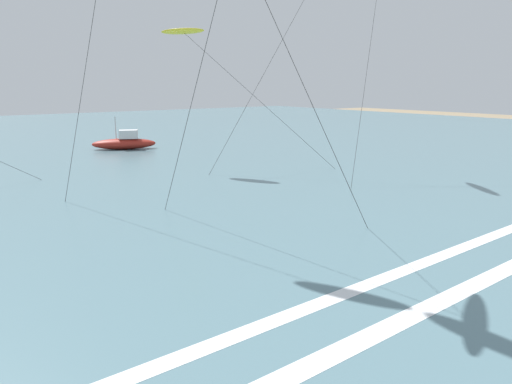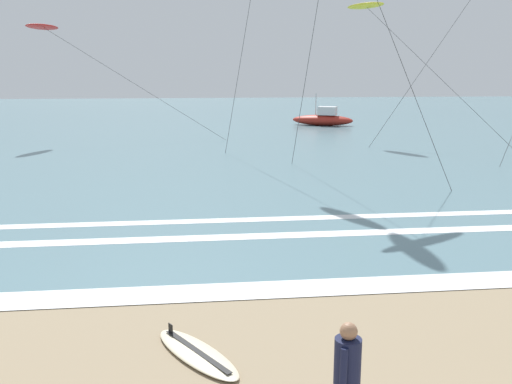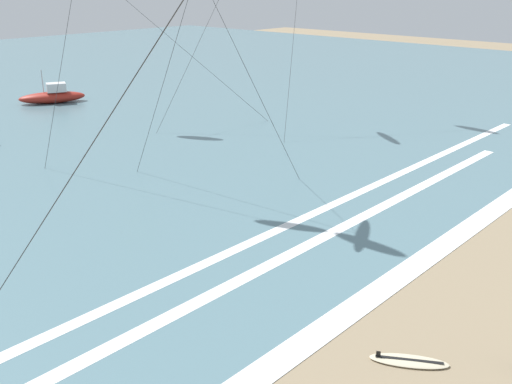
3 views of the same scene
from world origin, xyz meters
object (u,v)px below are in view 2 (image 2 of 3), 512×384
at_px(surfer_background_far, 347,373).
at_px(kite_yellow_low_near, 366,7).
at_px(surfboard_right_spare, 197,353).
at_px(offshore_boat, 323,119).
at_px(kite_red_mid_center, 44,28).

height_order(surfer_background_far, kite_yellow_low_near, kite_yellow_low_near).
bearing_deg(surfboard_right_spare, offshore_boat, 73.86).
distance_m(surfboard_right_spare, kite_red_mid_center, 31.71).
xyz_separation_m(surfboard_right_spare, kite_yellow_low_near, (11.26, 28.06, 8.50)).
height_order(kite_yellow_low_near, offshore_boat, kite_yellow_low_near).
bearing_deg(offshore_boat, kite_yellow_low_near, -89.43).
bearing_deg(offshore_boat, surfboard_right_spare, -106.14).
bearing_deg(surfboard_right_spare, kite_red_mid_center, 107.06).
distance_m(surfboard_right_spare, offshore_boat, 40.14).
relative_size(surfer_background_far, kite_red_mid_center, 0.13).
relative_size(kite_yellow_low_near, offshore_boat, 1.62).
relative_size(surfboard_right_spare, offshore_boat, 0.39).
distance_m(surfboard_right_spare, kite_yellow_low_near, 31.40).
relative_size(surfer_background_far, surfboard_right_spare, 0.76).
relative_size(surfer_background_far, kite_yellow_low_near, 0.18).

